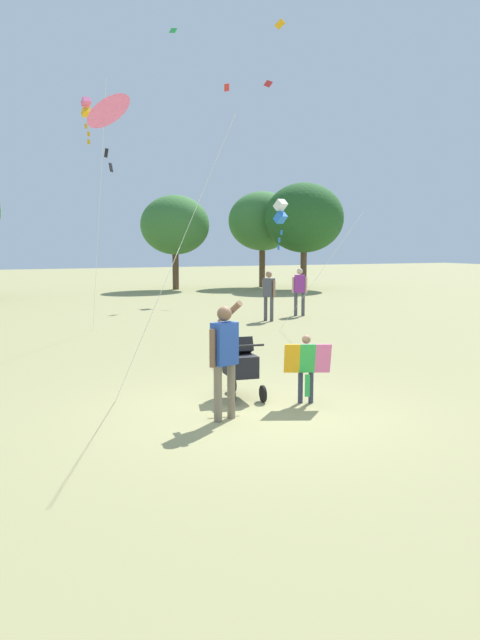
{
  "coord_description": "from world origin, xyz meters",
  "views": [
    {
      "loc": [
        -3.99,
        -8.09,
        2.54
      ],
      "look_at": [
        0.22,
        1.04,
        1.3
      ],
      "focal_mm": 34.24,
      "sensor_mm": 36.0,
      "label": 1
    }
  ],
  "objects_px": {
    "person_adult_flyer": "(224,352)",
    "cooler_box": "(232,359)",
    "kite_orange_delta": "(281,212)",
    "person_sitting_far": "(300,288)",
    "kite_green_novelty": "(87,110)",
    "person_couple_left": "(269,292)",
    "stroller": "(240,362)",
    "child_with_butterfly_kite": "(306,363)",
    "kite_adult_black": "(109,113)"
  },
  "relations": [
    {
      "from": "person_adult_flyer",
      "to": "person_sitting_far",
      "type": "height_order",
      "value": "person_adult_flyer"
    },
    {
      "from": "kite_green_novelty",
      "to": "person_sitting_far",
      "type": "xyz_separation_m",
      "value": [
        7.54,
        0.75,
        -5.35
      ]
    },
    {
      "from": "stroller",
      "to": "person_couple_left",
      "type": "relative_size",
      "value": 0.66
    },
    {
      "from": "person_adult_flyer",
      "to": "person_sitting_far",
      "type": "xyz_separation_m",
      "value": [
        7.68,
        10.99,
        0.01
      ]
    },
    {
      "from": "person_adult_flyer",
      "to": "cooler_box",
      "type": "relative_size",
      "value": 3.88
    },
    {
      "from": "kite_adult_black",
      "to": "person_sitting_far",
      "type": "bearing_deg",
      "value": 46.3
    },
    {
      "from": "child_with_butterfly_kite",
      "to": "kite_green_novelty",
      "type": "bearing_deg",
      "value": 98.15
    },
    {
      "from": "stroller",
      "to": "person_sitting_far",
      "type": "distance_m",
      "value": 12.09
    },
    {
      "from": "person_adult_flyer",
      "to": "person_couple_left",
      "type": "bearing_deg",
      "value": 59.43
    },
    {
      "from": "kite_green_novelty",
      "to": "person_adult_flyer",
      "type": "bearing_deg",
      "value": -90.75
    },
    {
      "from": "kite_adult_black",
      "to": "person_couple_left",
      "type": "bearing_deg",
      "value": 49.55
    },
    {
      "from": "person_sitting_far",
      "to": "cooler_box",
      "type": "xyz_separation_m",
      "value": [
        -6.0,
        -7.51,
        -0.84
      ]
    },
    {
      "from": "child_with_butterfly_kite",
      "to": "person_sitting_far",
      "type": "distance_m",
      "value": 12.32
    },
    {
      "from": "person_couple_left",
      "to": "cooler_box",
      "type": "bearing_deg",
      "value": -122.93
    },
    {
      "from": "child_with_butterfly_kite",
      "to": "kite_orange_delta",
      "type": "relative_size",
      "value": 0.28
    },
    {
      "from": "cooler_box",
      "to": "child_with_butterfly_kite",
      "type": "bearing_deg",
      "value": -92.14
    },
    {
      "from": "kite_green_novelty",
      "to": "person_couple_left",
      "type": "distance_m",
      "value": 7.94
    },
    {
      "from": "person_adult_flyer",
      "to": "person_couple_left",
      "type": "distance_m",
      "value": 11.74
    },
    {
      "from": "kite_adult_black",
      "to": "kite_green_novelty",
      "type": "height_order",
      "value": "kite_green_novelty"
    },
    {
      "from": "child_with_butterfly_kite",
      "to": "kite_adult_black",
      "type": "height_order",
      "value": "kite_adult_black"
    },
    {
      "from": "kite_orange_delta",
      "to": "person_sitting_far",
      "type": "distance_m",
      "value": 4.66
    },
    {
      "from": "kite_adult_black",
      "to": "kite_green_novelty",
      "type": "xyz_separation_m",
      "value": [
        1.33,
        8.53,
        1.8
      ]
    },
    {
      "from": "kite_orange_delta",
      "to": "kite_green_novelty",
      "type": "relative_size",
      "value": 0.6
    },
    {
      "from": "stroller",
      "to": "kite_adult_black",
      "type": "xyz_separation_m",
      "value": [
        -1.95,
        0.62,
        3.96
      ]
    },
    {
      "from": "kite_adult_black",
      "to": "cooler_box",
      "type": "distance_m",
      "value": 5.54
    },
    {
      "from": "kite_orange_delta",
      "to": "cooler_box",
      "type": "relative_size",
      "value": 8.96
    },
    {
      "from": "kite_orange_delta",
      "to": "person_sitting_far",
      "type": "xyz_separation_m",
      "value": [
        2.47,
        3.07,
        -2.48
      ]
    },
    {
      "from": "stroller",
      "to": "person_couple_left",
      "type": "xyz_separation_m",
      "value": [
        5.22,
        9.03,
        0.38
      ]
    },
    {
      "from": "person_adult_flyer",
      "to": "cooler_box",
      "type": "distance_m",
      "value": 3.95
    },
    {
      "from": "person_adult_flyer",
      "to": "kite_orange_delta",
      "type": "relative_size",
      "value": 0.43
    },
    {
      "from": "kite_orange_delta",
      "to": "kite_green_novelty",
      "type": "bearing_deg",
      "value": 155.44
    },
    {
      "from": "child_with_butterfly_kite",
      "to": "kite_adult_black",
      "type": "xyz_separation_m",
      "value": [
        -2.75,
        1.41,
        3.9
      ]
    },
    {
      "from": "person_adult_flyer",
      "to": "cooler_box",
      "type": "xyz_separation_m",
      "value": [
        1.68,
        3.48,
        -0.83
      ]
    },
    {
      "from": "person_sitting_far",
      "to": "cooler_box",
      "type": "bearing_deg",
      "value": -128.62
    },
    {
      "from": "child_with_butterfly_kite",
      "to": "kite_orange_delta",
      "type": "bearing_deg",
      "value": 64.37
    },
    {
      "from": "person_sitting_far",
      "to": "person_couple_left",
      "type": "distance_m",
      "value": 1.92
    },
    {
      "from": "kite_orange_delta",
      "to": "child_with_butterfly_kite",
      "type": "bearing_deg",
      "value": -115.63
    },
    {
      "from": "cooler_box",
      "to": "stroller",
      "type": "bearing_deg",
      "value": -111.08
    },
    {
      "from": "kite_green_novelty",
      "to": "cooler_box",
      "type": "xyz_separation_m",
      "value": [
        1.54,
        -6.76,
        -6.19
      ]
    },
    {
      "from": "person_adult_flyer",
      "to": "kite_green_novelty",
      "type": "bearing_deg",
      "value": 89.25
    },
    {
      "from": "person_couple_left",
      "to": "kite_orange_delta",
      "type": "bearing_deg",
      "value": -109.1
    },
    {
      "from": "stroller",
      "to": "kite_green_novelty",
      "type": "xyz_separation_m",
      "value": [
        -0.62,
        9.15,
        5.76
      ]
    },
    {
      "from": "child_with_butterfly_kite",
      "to": "person_couple_left",
      "type": "distance_m",
      "value": 10.76
    },
    {
      "from": "person_adult_flyer",
      "to": "kite_green_novelty",
      "type": "xyz_separation_m",
      "value": [
        0.13,
        10.23,
        5.36
      ]
    },
    {
      "from": "kite_orange_delta",
      "to": "person_couple_left",
      "type": "height_order",
      "value": "kite_orange_delta"
    },
    {
      "from": "stroller",
      "to": "kite_orange_delta",
      "type": "xyz_separation_m",
      "value": [
        4.46,
        6.83,
        2.89
      ]
    },
    {
      "from": "stroller",
      "to": "person_sitting_far",
      "type": "xyz_separation_m",
      "value": [
        6.92,
        9.91,
        0.4
      ]
    },
    {
      "from": "person_adult_flyer",
      "to": "person_sitting_far",
      "type": "distance_m",
      "value": 13.4
    },
    {
      "from": "person_adult_flyer",
      "to": "kite_green_novelty",
      "type": "distance_m",
      "value": 11.55
    },
    {
      "from": "child_with_butterfly_kite",
      "to": "kite_orange_delta",
      "type": "height_order",
      "value": "kite_orange_delta"
    }
  ]
}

